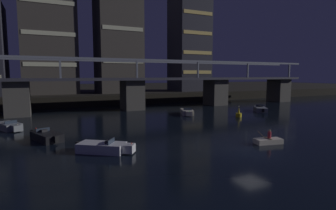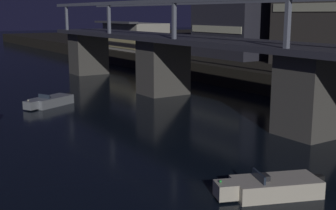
{
  "view_description": "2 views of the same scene",
  "coord_description": "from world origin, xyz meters",
  "px_view_note": "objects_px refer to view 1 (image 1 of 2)",
  "views": [
    {
      "loc": [
        -15.73,
        -16.81,
        6.49
      ],
      "look_at": [
        2.89,
        22.34,
        1.69
      ],
      "focal_mm": 28.84,
      "sensor_mm": 36.0,
      "label": 1
    },
    {
      "loc": [
        19.9,
        7.3,
        8.18
      ],
      "look_at": [
        -4.09,
        22.91,
        2.37
      ],
      "focal_mm": 48.45,
      "sensor_mm": 36.0,
      "label": 2
    }
  ],
  "objects_px": {
    "tower_west_tall": "(48,21)",
    "tower_east_tall": "(189,44)",
    "river_bridge": "(132,88)",
    "speedboat_near_right": "(260,109)",
    "channel_buoy": "(239,114)",
    "tower_central": "(117,15)",
    "dinghy_with_paddler": "(268,141)",
    "speedboat_mid_center": "(104,147)",
    "speedboat_near_left": "(187,112)",
    "speedboat_mid_left": "(46,136)",
    "speedboat_near_center": "(9,126)"
  },
  "relations": [
    {
      "from": "tower_west_tall",
      "to": "speedboat_near_left",
      "type": "bearing_deg",
      "value": -57.59
    },
    {
      "from": "tower_west_tall",
      "to": "channel_buoy",
      "type": "bearing_deg",
      "value": -55.19
    },
    {
      "from": "river_bridge",
      "to": "speedboat_near_right",
      "type": "xyz_separation_m",
      "value": [
        19.89,
        -12.54,
        -3.58
      ]
    },
    {
      "from": "speedboat_near_right",
      "to": "tower_west_tall",
      "type": "bearing_deg",
      "value": 135.12
    },
    {
      "from": "channel_buoy",
      "to": "tower_west_tall",
      "type": "bearing_deg",
      "value": 124.81
    },
    {
      "from": "river_bridge",
      "to": "tower_west_tall",
      "type": "xyz_separation_m",
      "value": [
        -13.31,
        20.52,
        14.83
      ]
    },
    {
      "from": "tower_west_tall",
      "to": "speedboat_mid_center",
      "type": "bearing_deg",
      "value": -87.26
    },
    {
      "from": "tower_central",
      "to": "speedboat_near_left",
      "type": "xyz_separation_m",
      "value": [
        3.93,
        -27.87,
        -20.66
      ]
    },
    {
      "from": "dinghy_with_paddler",
      "to": "speedboat_mid_center",
      "type": "bearing_deg",
      "value": 165.48
    },
    {
      "from": "tower_central",
      "to": "tower_east_tall",
      "type": "bearing_deg",
      "value": -2.13
    },
    {
      "from": "tower_central",
      "to": "speedboat_near_left",
      "type": "relative_size",
      "value": 7.49
    },
    {
      "from": "river_bridge",
      "to": "speedboat_near_right",
      "type": "bearing_deg",
      "value": -32.23
    },
    {
      "from": "tower_west_tall",
      "to": "channel_buoy",
      "type": "xyz_separation_m",
      "value": [
        25.4,
        -36.52,
        -18.35
      ]
    },
    {
      "from": "speedboat_mid_left",
      "to": "speedboat_mid_center",
      "type": "bearing_deg",
      "value": -57.19
    },
    {
      "from": "tower_east_tall",
      "to": "speedboat_near_center",
      "type": "distance_m",
      "value": 52.53
    },
    {
      "from": "tower_west_tall",
      "to": "channel_buoy",
      "type": "relative_size",
      "value": 19.07
    },
    {
      "from": "speedboat_near_right",
      "to": "river_bridge",
      "type": "bearing_deg",
      "value": 147.77
    },
    {
      "from": "tower_central",
      "to": "dinghy_with_paddler",
      "type": "relative_size",
      "value": 13.77
    },
    {
      "from": "tower_east_tall",
      "to": "dinghy_with_paddler",
      "type": "xyz_separation_m",
      "value": [
        -18.39,
        -47.21,
        -14.79
      ]
    },
    {
      "from": "tower_east_tall",
      "to": "speedboat_mid_left",
      "type": "xyz_separation_m",
      "value": [
        -37.51,
        -36.63,
        -14.65
      ]
    },
    {
      "from": "speedboat_near_left",
      "to": "speedboat_near_center",
      "type": "distance_m",
      "value": 25.52
    },
    {
      "from": "dinghy_with_paddler",
      "to": "speedboat_near_right",
      "type": "bearing_deg",
      "value": 47.52
    },
    {
      "from": "tower_east_tall",
      "to": "speedboat_near_right",
      "type": "relative_size",
      "value": 5.43
    },
    {
      "from": "river_bridge",
      "to": "tower_west_tall",
      "type": "relative_size",
      "value": 2.45
    },
    {
      "from": "river_bridge",
      "to": "speedboat_mid_center",
      "type": "distance_m",
      "value": 28.86
    },
    {
      "from": "speedboat_near_center",
      "to": "speedboat_near_left",
      "type": "bearing_deg",
      "value": 3.88
    },
    {
      "from": "river_bridge",
      "to": "speedboat_near_left",
      "type": "xyz_separation_m",
      "value": [
        6.17,
        -10.16,
        -3.58
      ]
    },
    {
      "from": "river_bridge",
      "to": "dinghy_with_paddler",
      "type": "xyz_separation_m",
      "value": [
        3.69,
        -30.23,
        -3.72
      ]
    },
    {
      "from": "dinghy_with_paddler",
      "to": "river_bridge",
      "type": "bearing_deg",
      "value": 96.97
    },
    {
      "from": "channel_buoy",
      "to": "speedboat_near_right",
      "type": "bearing_deg",
      "value": 23.92
    },
    {
      "from": "speedboat_mid_left",
      "to": "river_bridge",
      "type": "bearing_deg",
      "value": 51.88
    },
    {
      "from": "channel_buoy",
      "to": "dinghy_with_paddler",
      "type": "relative_size",
      "value": 0.64
    },
    {
      "from": "speedboat_near_right",
      "to": "speedboat_mid_left",
      "type": "xyz_separation_m",
      "value": [
        -35.31,
        -7.11,
        0.0
      ]
    },
    {
      "from": "tower_central",
      "to": "tower_east_tall",
      "type": "height_order",
      "value": "tower_central"
    },
    {
      "from": "channel_buoy",
      "to": "speedboat_near_left",
      "type": "bearing_deg",
      "value": 135.35
    },
    {
      "from": "tower_east_tall",
      "to": "dinghy_with_paddler",
      "type": "distance_m",
      "value": 52.78
    },
    {
      "from": "tower_west_tall",
      "to": "tower_east_tall",
      "type": "relative_size",
      "value": 1.29
    },
    {
      "from": "speedboat_mid_left",
      "to": "channel_buoy",
      "type": "xyz_separation_m",
      "value": [
        27.51,
        3.65,
        0.06
      ]
    },
    {
      "from": "speedboat_near_right",
      "to": "channel_buoy",
      "type": "distance_m",
      "value": 8.54
    },
    {
      "from": "tower_west_tall",
      "to": "tower_east_tall",
      "type": "distance_m",
      "value": 35.77
    },
    {
      "from": "tower_west_tall",
      "to": "speedboat_mid_left",
      "type": "height_order",
      "value": "tower_west_tall"
    },
    {
      "from": "speedboat_near_left",
      "to": "channel_buoy",
      "type": "relative_size",
      "value": 2.89
    },
    {
      "from": "tower_east_tall",
      "to": "dinghy_with_paddler",
      "type": "bearing_deg",
      "value": -111.29
    },
    {
      "from": "tower_west_tall",
      "to": "tower_east_tall",
      "type": "bearing_deg",
      "value": -5.72
    },
    {
      "from": "tower_central",
      "to": "channel_buoy",
      "type": "height_order",
      "value": "tower_central"
    },
    {
      "from": "speedboat_near_left",
      "to": "speedboat_near_center",
      "type": "height_order",
      "value": "same"
    },
    {
      "from": "channel_buoy",
      "to": "dinghy_with_paddler",
      "type": "xyz_separation_m",
      "value": [
        -8.4,
        -14.23,
        -0.2
      ]
    },
    {
      "from": "speedboat_mid_left",
      "to": "speedboat_mid_center",
      "type": "relative_size",
      "value": 1.08
    },
    {
      "from": "tower_central",
      "to": "speedboat_mid_center",
      "type": "distance_m",
      "value": 50.51
    },
    {
      "from": "tower_central",
      "to": "tower_east_tall",
      "type": "distance_m",
      "value": 20.75
    }
  ]
}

